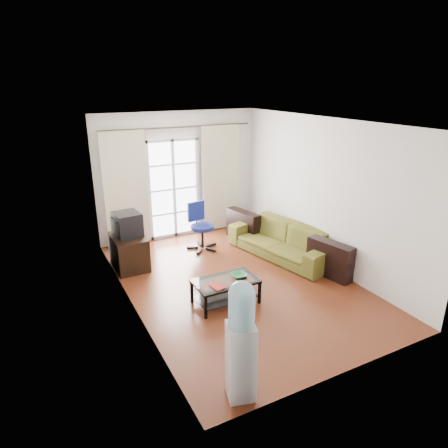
# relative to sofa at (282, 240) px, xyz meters

# --- Properties ---
(floor) EXTENTS (5.20, 5.20, 0.00)m
(floor) POSITION_rel_sofa_xyz_m (-1.32, -0.54, -0.33)
(floor) COLOR brown
(floor) RESTS_ON ground
(ceiling) EXTENTS (5.20, 5.20, 0.00)m
(ceiling) POSITION_rel_sofa_xyz_m (-1.32, -0.54, 2.37)
(ceiling) COLOR white
(ceiling) RESTS_ON wall_back
(wall_back) EXTENTS (3.60, 0.02, 2.70)m
(wall_back) POSITION_rel_sofa_xyz_m (-1.32, 2.06, 1.02)
(wall_back) COLOR white
(wall_back) RESTS_ON floor
(wall_front) EXTENTS (3.60, 0.02, 2.70)m
(wall_front) POSITION_rel_sofa_xyz_m (-1.32, -3.14, 1.02)
(wall_front) COLOR white
(wall_front) RESTS_ON floor
(wall_left) EXTENTS (0.02, 5.20, 2.70)m
(wall_left) POSITION_rel_sofa_xyz_m (-3.12, -0.54, 1.02)
(wall_left) COLOR white
(wall_left) RESTS_ON floor
(wall_right) EXTENTS (0.02, 5.20, 2.70)m
(wall_right) POSITION_rel_sofa_xyz_m (0.48, -0.54, 1.02)
(wall_right) COLOR white
(wall_right) RESTS_ON floor
(french_door) EXTENTS (1.16, 0.06, 2.15)m
(french_door) POSITION_rel_sofa_xyz_m (-1.47, 2.01, 0.75)
(french_door) COLOR white
(french_door) RESTS_ON wall_back
(curtain_rod) EXTENTS (3.30, 0.04, 0.04)m
(curtain_rod) POSITION_rel_sofa_xyz_m (-1.32, 1.96, 2.05)
(curtain_rod) COLOR #4C3F2D
(curtain_rod) RESTS_ON wall_back
(curtain_left) EXTENTS (0.90, 0.07, 2.35)m
(curtain_left) POSITION_rel_sofa_xyz_m (-2.52, 1.94, 0.87)
(curtain_left) COLOR beige
(curtain_left) RESTS_ON curtain_rod
(curtain_right) EXTENTS (0.90, 0.07, 2.35)m
(curtain_right) POSITION_rel_sofa_xyz_m (-0.37, 1.94, 0.87)
(curtain_right) COLOR beige
(curtain_right) RESTS_ON curtain_rod
(radiator) EXTENTS (0.64, 0.12, 0.64)m
(radiator) POSITION_rel_sofa_xyz_m (-0.52, 1.96, 0.00)
(radiator) COLOR gray
(radiator) RESTS_ON floor
(sofa) EXTENTS (2.61, 1.83, 0.65)m
(sofa) POSITION_rel_sofa_xyz_m (0.00, 0.00, 0.00)
(sofa) COLOR #646822
(sofa) RESTS_ON floor
(coffee_table) EXTENTS (0.99, 0.57, 0.40)m
(coffee_table) POSITION_rel_sofa_xyz_m (-1.81, -1.08, -0.07)
(coffee_table) COLOR silver
(coffee_table) RESTS_ON floor
(bowl) EXTENTS (0.24, 0.24, 0.06)m
(bowl) POSITION_rel_sofa_xyz_m (-1.59, -1.09, 0.10)
(bowl) COLOR #35944A
(bowl) RESTS_ON coffee_table
(book) EXTENTS (0.24, 0.29, 0.02)m
(book) POSITION_rel_sofa_xyz_m (-2.11, -1.23, 0.09)
(book) COLOR #A31C14
(book) RESTS_ON coffee_table
(remote) EXTENTS (0.17, 0.05, 0.02)m
(remote) POSITION_rel_sofa_xyz_m (-1.58, -1.17, 0.08)
(remote) COLOR black
(remote) RESTS_ON coffee_table
(tv_stand) EXTENTS (0.57, 0.84, 0.61)m
(tv_stand) POSITION_rel_sofa_xyz_m (-2.80, 0.88, -0.02)
(tv_stand) COLOR black
(tv_stand) RESTS_ON floor
(crt_tv) EXTENTS (0.53, 0.52, 0.44)m
(crt_tv) POSITION_rel_sofa_xyz_m (-2.80, 0.91, 0.51)
(crt_tv) COLOR black
(crt_tv) RESTS_ON tv_stand
(task_chair) EXTENTS (0.77, 0.77, 0.97)m
(task_chair) POSITION_rel_sofa_xyz_m (-1.25, 1.06, -0.04)
(task_chair) COLOR black
(task_chair) RESTS_ON floor
(water_cooler) EXTENTS (0.35, 0.35, 1.41)m
(water_cooler) POSITION_rel_sofa_xyz_m (-2.57, -2.89, 0.41)
(water_cooler) COLOR silver
(water_cooler) RESTS_ON floor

